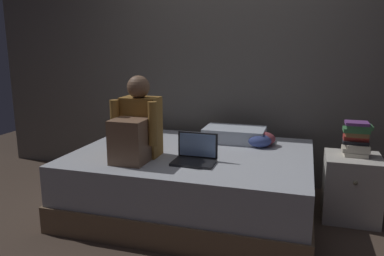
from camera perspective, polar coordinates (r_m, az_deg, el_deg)
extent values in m
plane|color=#47382D|center=(3.10, 2.17, -14.90)|extent=(8.00, 8.00, 0.00)
cube|color=#605B56|center=(3.93, 6.85, 11.26)|extent=(5.60, 0.10, 2.70)
cube|color=#7A6047|center=(3.36, 0.15, -10.59)|extent=(2.00, 1.50, 0.21)
cube|color=#B2B7C1|center=(3.27, 0.15, -6.27)|extent=(1.96, 1.46, 0.32)
cube|color=beige|center=(3.44, 22.89, -8.22)|extent=(0.44, 0.44, 0.53)
sphere|color=gray|center=(3.20, 23.45, -7.60)|extent=(0.04, 0.04, 0.04)
cube|color=olive|center=(3.09, -7.68, 0.23)|extent=(0.30, 0.20, 0.48)
sphere|color=brown|center=(3.01, -8.09, 6.17)|extent=(0.18, 0.18, 0.18)
cube|color=brown|center=(2.91, -9.42, -1.99)|extent=(0.26, 0.24, 0.34)
cylinder|color=olive|center=(3.03, -11.56, 0.99)|extent=(0.07, 0.07, 0.34)
cylinder|color=olive|center=(2.89, -5.96, 0.64)|extent=(0.07, 0.07, 0.34)
cube|color=black|center=(2.89, 0.24, -5.24)|extent=(0.32, 0.22, 0.02)
cube|color=black|center=(2.96, 0.88, -2.57)|extent=(0.32, 0.01, 0.20)
cube|color=#8CB2EA|center=(2.96, 0.83, -2.61)|extent=(0.29, 0.00, 0.18)
cube|color=silver|center=(3.57, 6.45, -0.99)|extent=(0.56, 0.36, 0.13)
cube|color=beige|center=(3.38, 23.47, -3.58)|extent=(0.18, 0.16, 0.03)
cube|color=beige|center=(3.37, 23.46, -3.01)|extent=(0.21, 0.15, 0.03)
cube|color=beige|center=(3.37, 23.73, -2.48)|extent=(0.17, 0.16, 0.03)
cube|color=black|center=(3.37, 23.45, -1.96)|extent=(0.19, 0.13, 0.03)
cube|color=#9E2D28|center=(3.37, 23.47, -1.37)|extent=(0.19, 0.13, 0.04)
cube|color=brown|center=(3.34, 23.62, -0.86)|extent=(0.17, 0.13, 0.04)
cube|color=#387042|center=(3.34, 23.55, -0.28)|extent=(0.20, 0.15, 0.03)
cube|color=#387042|center=(3.34, 23.92, 0.22)|extent=(0.20, 0.15, 0.03)
cube|color=#703D84|center=(3.33, 23.64, 0.66)|extent=(0.18, 0.15, 0.02)
ellipsoid|color=#3D4C8E|center=(3.55, 9.53, -1.52)|extent=(0.16, 0.14, 0.09)
ellipsoid|color=#3D4C8E|center=(3.40, 10.15, -1.89)|extent=(0.21, 0.18, 0.12)
ellipsoid|color=#8E3D47|center=(3.46, 10.66, -1.59)|extent=(0.22, 0.19, 0.12)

